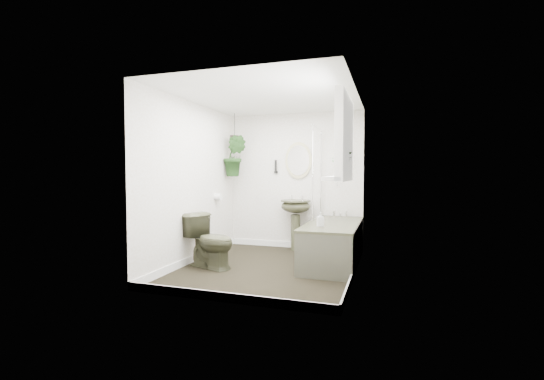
% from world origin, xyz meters
% --- Properties ---
extents(floor, '(2.30, 2.80, 0.02)m').
position_xyz_m(floor, '(0.00, 0.00, -0.01)').
color(floor, black).
rests_on(floor, ground).
extents(ceiling, '(2.30, 2.80, 0.02)m').
position_xyz_m(ceiling, '(0.00, 0.00, 2.31)').
color(ceiling, white).
rests_on(ceiling, ground).
extents(wall_back, '(2.30, 0.02, 2.30)m').
position_xyz_m(wall_back, '(0.00, 1.41, 1.15)').
color(wall_back, white).
rests_on(wall_back, ground).
extents(wall_front, '(2.30, 0.02, 2.30)m').
position_xyz_m(wall_front, '(0.00, -1.41, 1.15)').
color(wall_front, white).
rests_on(wall_front, ground).
extents(wall_left, '(0.02, 2.80, 2.30)m').
position_xyz_m(wall_left, '(-1.16, 0.00, 1.15)').
color(wall_left, white).
rests_on(wall_left, ground).
extents(wall_right, '(0.02, 2.80, 2.30)m').
position_xyz_m(wall_right, '(1.16, 0.00, 1.15)').
color(wall_right, white).
rests_on(wall_right, ground).
extents(skirting, '(2.30, 2.80, 0.10)m').
position_xyz_m(skirting, '(0.00, 0.00, 0.05)').
color(skirting, white).
rests_on(skirting, floor).
extents(bathtub, '(0.72, 1.72, 0.58)m').
position_xyz_m(bathtub, '(0.80, 0.50, 0.29)').
color(bathtub, '#3B3C28').
rests_on(bathtub, floor).
extents(bath_screen, '(0.04, 0.72, 1.40)m').
position_xyz_m(bath_screen, '(0.47, 0.99, 1.28)').
color(bath_screen, silver).
rests_on(bath_screen, bathtub).
extents(shower_box, '(0.20, 0.10, 0.35)m').
position_xyz_m(shower_box, '(0.80, 1.34, 1.55)').
color(shower_box, white).
rests_on(shower_box, wall_back).
extents(oval_mirror, '(0.46, 0.03, 0.62)m').
position_xyz_m(oval_mirror, '(0.08, 1.37, 1.50)').
color(oval_mirror, '#C0B684').
rests_on(oval_mirror, wall_back).
extents(wall_sconce, '(0.04, 0.04, 0.22)m').
position_xyz_m(wall_sconce, '(-0.32, 1.36, 1.40)').
color(wall_sconce, black).
rests_on(wall_sconce, wall_back).
extents(toilet_roll_holder, '(0.11, 0.11, 0.11)m').
position_xyz_m(toilet_roll_holder, '(-1.10, 0.70, 0.90)').
color(toilet_roll_holder, white).
rests_on(toilet_roll_holder, wall_left).
extents(window_recess, '(0.08, 1.00, 0.90)m').
position_xyz_m(window_recess, '(1.09, -0.70, 1.65)').
color(window_recess, white).
rests_on(window_recess, wall_right).
extents(window_sill, '(0.18, 1.00, 0.04)m').
position_xyz_m(window_sill, '(1.02, -0.70, 1.23)').
color(window_sill, white).
rests_on(window_sill, wall_right).
extents(window_blinds, '(0.01, 0.86, 0.76)m').
position_xyz_m(window_blinds, '(1.04, -0.70, 1.65)').
color(window_blinds, white).
rests_on(window_blinds, wall_right).
extents(toilet, '(0.81, 0.61, 0.73)m').
position_xyz_m(toilet, '(-0.75, -0.23, 0.37)').
color(toilet, '#3B3C28').
rests_on(toilet, floor).
extents(pedestal_sink, '(0.56, 0.50, 0.84)m').
position_xyz_m(pedestal_sink, '(0.08, 1.19, 0.42)').
color(pedestal_sink, '#3B3C28').
rests_on(pedestal_sink, floor).
extents(sill_plant, '(0.29, 0.26, 0.26)m').
position_xyz_m(sill_plant, '(1.05, -0.60, 1.38)').
color(sill_plant, black).
rests_on(sill_plant, window_sill).
extents(hanging_plant, '(0.41, 0.34, 0.69)m').
position_xyz_m(hanging_plant, '(-0.97, 1.08, 1.57)').
color(hanging_plant, black).
rests_on(hanging_plant, ceiling).
extents(soap_bottle, '(0.11, 0.11, 0.19)m').
position_xyz_m(soap_bottle, '(0.68, 0.12, 0.67)').
color(soap_bottle, '#312524').
rests_on(soap_bottle, bathtub).
extents(hanging_pot, '(0.16, 0.16, 0.12)m').
position_xyz_m(hanging_pot, '(-0.97, 1.08, 1.86)').
color(hanging_pot, black).
rests_on(hanging_pot, ceiling).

